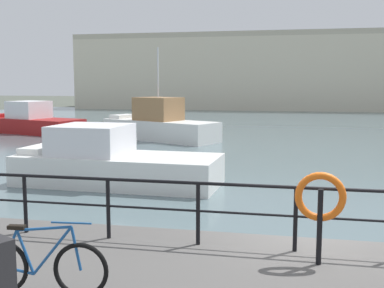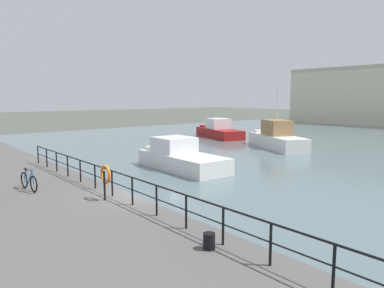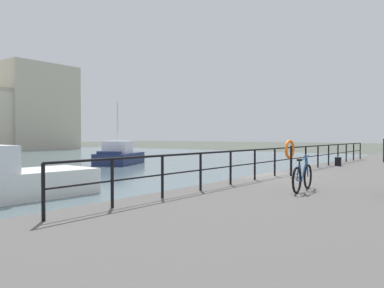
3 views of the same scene
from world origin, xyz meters
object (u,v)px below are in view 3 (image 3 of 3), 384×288
object	(u,v)px
moored_red_daysailer	(119,156)
parked_bicycle	(303,177)
mooring_bollard	(338,162)
life_ring_stand	(290,151)

from	to	relation	value
moored_red_daysailer	parked_bicycle	distance (m)	24.40
mooring_bollard	life_ring_stand	distance (m)	6.05
parked_bicycle	mooring_bollard	bearing A→B (deg)	5.83
parked_bicycle	life_ring_stand	bearing A→B (deg)	22.92
life_ring_stand	mooring_bollard	bearing A→B (deg)	-0.31
moored_red_daysailer	life_ring_stand	xyz separation A→B (m)	(-8.45, -19.38, 1.22)
parked_bicycle	mooring_bollard	world-z (taller)	parked_bicycle
moored_red_daysailer	parked_bicycle	xyz separation A→B (m)	(-11.97, -21.25, 0.63)
moored_red_daysailer	parked_bicycle	size ratio (longest dim) A/B	3.36
life_ring_stand	parked_bicycle	bearing A→B (deg)	-151.95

